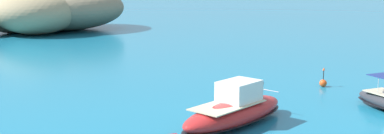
# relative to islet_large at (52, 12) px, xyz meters

# --- Properties ---
(islet_large) EXTENTS (25.29, 22.61, 6.55)m
(islet_large) POSITION_rel_islet_large_xyz_m (0.00, 0.00, 0.00)
(islet_large) COLOR #84755B
(islet_large) RESTS_ON ground
(motorboat_red) EXTENTS (8.74, 5.76, 2.49)m
(motorboat_red) POSITION_rel_islet_large_xyz_m (1.72, -52.87, -1.96)
(motorboat_red) COLOR red
(motorboat_red) RESTS_ON ground
(channel_buoy) EXTENTS (0.56, 0.56, 1.48)m
(channel_buoy) POSITION_rel_islet_large_xyz_m (12.56, -47.08, -2.46)
(channel_buoy) COLOR #E54C19
(channel_buoy) RESTS_ON ground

